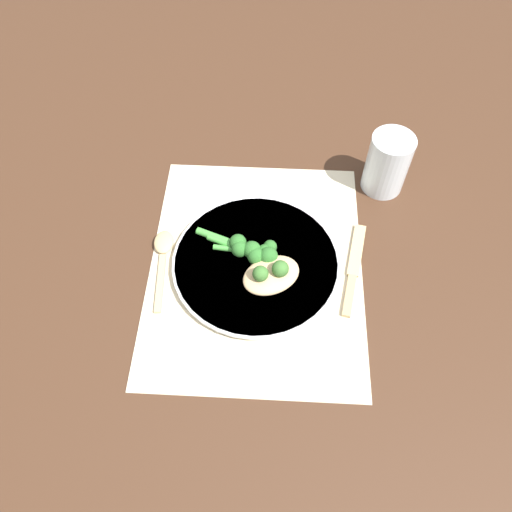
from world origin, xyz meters
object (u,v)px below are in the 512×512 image
at_px(broccoli_stalk_rear, 264,252).
at_px(broccoli_stalk_front, 234,244).
at_px(chicken_fillet, 271,275).
at_px(knife, 353,270).
at_px(plate, 256,263).
at_px(spoon, 163,250).
at_px(broccoli_stalk_left, 249,252).
at_px(water_glass, 387,164).

relative_size(broccoli_stalk_rear, broccoli_stalk_front, 1.19).
distance_m(chicken_fillet, knife, 0.14).
relative_size(broccoli_stalk_front, knife, 0.50).
xyz_separation_m(plate, knife, (0.00, 0.16, -0.01)).
height_order(plate, spoon, plate).
relative_size(broccoli_stalk_front, spoon, 0.58).
xyz_separation_m(broccoli_stalk_rear, broccoli_stalk_left, (0.00, -0.03, 0.00)).
relative_size(plate, broccoli_stalk_front, 3.04).
distance_m(broccoli_stalk_left, water_glass, 0.31).
bearing_deg(chicken_fillet, broccoli_stalk_left, -137.74).
relative_size(plate, water_glass, 2.42).
height_order(knife, spoon, spoon).
bearing_deg(broccoli_stalk_rear, water_glass, 136.67).
distance_m(chicken_fillet, spoon, 0.20).
distance_m(broccoli_stalk_rear, broccoli_stalk_front, 0.05).
distance_m(broccoli_stalk_front, knife, 0.21).
xyz_separation_m(plate, broccoli_stalk_left, (-0.01, -0.01, 0.02)).
relative_size(chicken_fillet, knife, 0.64).
bearing_deg(knife, chicken_fillet, -156.24).
distance_m(broccoli_stalk_front, water_glass, 0.32).
height_order(chicken_fillet, knife, chicken_fillet).
relative_size(broccoli_stalk_front, water_glass, 0.80).
bearing_deg(broccoli_stalk_left, knife, 108.02).
distance_m(plate, broccoli_stalk_front, 0.05).
xyz_separation_m(plate, chicken_fillet, (0.03, 0.03, 0.02)).
xyz_separation_m(chicken_fillet, broccoli_stalk_left, (-0.04, -0.04, 0.00)).
bearing_deg(broccoli_stalk_front, knife, 103.82).
distance_m(plate, broccoli_stalk_left, 0.02).
bearing_deg(spoon, plate, -10.91).
height_order(broccoli_stalk_left, water_glass, water_glass).
bearing_deg(broccoli_stalk_front, plate, 78.80).
bearing_deg(chicken_fillet, broccoli_stalk_rear, -163.31).
relative_size(broccoli_stalk_left, spoon, 0.61).
distance_m(broccoli_stalk_left, spoon, 0.15).
height_order(broccoli_stalk_left, knife, broccoli_stalk_left).
bearing_deg(spoon, broccoli_stalk_front, -1.92).
height_order(broccoli_stalk_rear, knife, broccoli_stalk_rear).
xyz_separation_m(broccoli_stalk_rear, spoon, (-0.01, -0.17, -0.02)).
bearing_deg(plate, spoon, -96.78).
bearing_deg(plate, knife, 89.48).
distance_m(plate, water_glass, 0.30).
xyz_separation_m(chicken_fillet, knife, (-0.03, 0.14, -0.02)).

